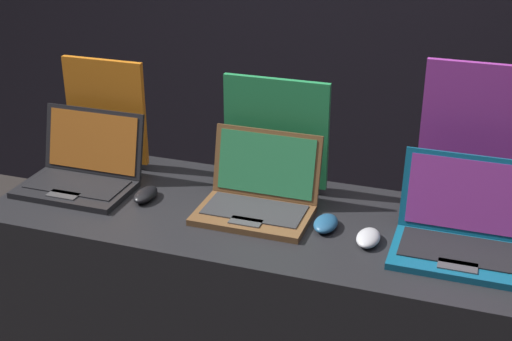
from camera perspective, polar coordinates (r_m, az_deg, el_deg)
The scene contains 10 objects.
display_counter at distance 2.51m, azimuth 0.00°, elevation -13.30°, with size 1.68×0.62×0.97m.
laptop_front at distance 2.48m, azimuth -13.73°, elevation 0.03°, with size 0.37×0.29×0.24m.
mouse_front at distance 2.35m, azimuth -8.82°, elevation -1.92°, with size 0.06×0.12×0.04m.
promo_stand_front at distance 2.57m, azimuth -11.88°, elevation 4.26°, with size 0.30×0.07×0.39m.
laptop_middle at distance 2.24m, azimuth 0.12°, elevation -1.94°, with size 0.35×0.28×0.24m.
mouse_middle at distance 2.16m, azimuth 5.60°, elevation -4.24°, with size 0.07×0.12×0.03m.
promo_stand_middle at distance 2.34m, azimuth 1.51°, elevation 2.63°, with size 0.35×0.07×0.38m.
laptop_back at distance 2.10m, azimuth 16.21°, elevation -4.74°, with size 0.38×0.29×0.25m.
mouse_back at distance 2.10m, azimuth 8.97°, elevation -5.34°, with size 0.07×0.11×0.03m.
promo_stand_back at distance 2.26m, azimuth 17.16°, elevation 2.07°, with size 0.34×0.07×0.48m.
Camera 1 is at (0.64, -1.57, 2.02)m, focal length 50.00 mm.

